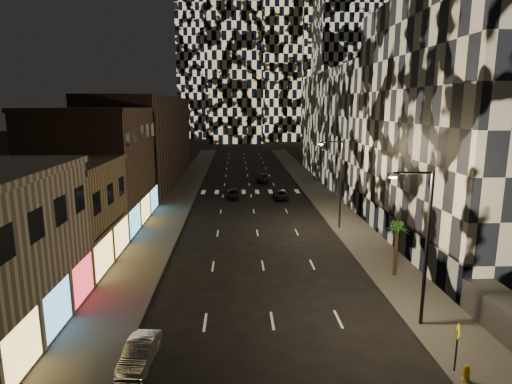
{
  "coord_description": "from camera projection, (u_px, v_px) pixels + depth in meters",
  "views": [
    {
      "loc": [
        -2.06,
        -12.43,
        12.63
      ],
      "look_at": [
        -0.54,
        20.2,
        6.0
      ],
      "focal_mm": 30.0,
      "sensor_mm": 36.0,
      "label": 1
    }
  ],
  "objects": [
    {
      "name": "sidewalk_left",
      "position": [
        183.0,
        192.0,
        63.25
      ],
      "size": [
        4.0,
        120.0,
        0.15
      ],
      "primitive_type": "cube",
      "color": "#47443F",
      "rests_on": "ground"
    },
    {
      "name": "midrise_right",
      "position": [
        487.0,
        124.0,
        37.48
      ],
      "size": [
        16.0,
        25.0,
        22.0
      ],
      "primitive_type": "cube",
      "color": "#232326",
      "rests_on": "ground"
    },
    {
      "name": "streetlight_far",
      "position": [
        339.0,
        178.0,
        43.45
      ],
      "size": [
        2.55,
        0.25,
        9.0
      ],
      "color": "black",
      "rests_on": "sidewalk_right"
    },
    {
      "name": "streetlight_near",
      "position": [
        423.0,
        238.0,
        23.87
      ],
      "size": [
        2.55,
        0.25,
        9.0
      ],
      "color": "black",
      "rests_on": "sidewalk_right"
    },
    {
      "name": "sidewalk_right",
      "position": [
        317.0,
        191.0,
        64.16
      ],
      "size": [
        4.0,
        120.0,
        0.15
      ],
      "primitive_type": "cube",
      "color": "#47443F",
      "rests_on": "ground"
    },
    {
      "name": "midrise_base",
      "position": [
        394.0,
        230.0,
        39.02
      ],
      "size": [
        0.6,
        25.0,
        3.0
      ],
      "primitive_type": "cube",
      "color": "#383838",
      "rests_on": "ground"
    },
    {
      "name": "curb_right",
      "position": [
        303.0,
        191.0,
        64.06
      ],
      "size": [
        0.2,
        120.0,
        0.15
      ],
      "primitive_type": "cube",
      "color": "#4C4C47",
      "rests_on": "ground"
    },
    {
      "name": "fire_hydrant",
      "position": [
        466.0,
        373.0,
        19.76
      ],
      "size": [
        0.35,
        0.34,
        0.72
      ],
      "rotation": [
        0.0,
        0.0,
        -0.1
      ],
      "color": "#F1AD0D",
      "rests_on": "sidewalk_right"
    },
    {
      "name": "retail_filler_left",
      "position": [
        147.0,
        140.0,
        71.34
      ],
      "size": [
        10.0,
        40.0,
        14.0
      ],
      "primitive_type": "cube",
      "color": "#483329",
      "rests_on": "ground"
    },
    {
      "name": "palm_tree",
      "position": [
        397.0,
        231.0,
        31.39
      ],
      "size": [
        2.1,
        2.13,
        4.18
      ],
      "color": "#47331E",
      "rests_on": "sidewalk_right"
    },
    {
      "name": "retail_brown",
      "position": [
        96.0,
        169.0,
        45.6
      ],
      "size": [
        10.0,
        15.0,
        12.0
      ],
      "primitive_type": "cube",
      "color": "#483329",
      "rests_on": "ground"
    },
    {
      "name": "car_dark_oncoming",
      "position": [
        263.0,
        177.0,
        72.16
      ],
      "size": [
        2.39,
        5.11,
        1.44
      ],
      "primitive_type": "imported",
      "rotation": [
        0.0,
        0.0,
        3.07
      ],
      "color": "black",
      "rests_on": "ground"
    },
    {
      "name": "midrise_filler_right",
      "position": [
        371.0,
        128.0,
        69.69
      ],
      "size": [
        16.0,
        40.0,
        18.0
      ],
      "primitive_type": "cube",
      "color": "#232326",
      "rests_on": "ground"
    },
    {
      "name": "car_dark_rightlane",
      "position": [
        281.0,
        195.0,
        58.42
      ],
      "size": [
        1.9,
        4.05,
        1.12
      ],
      "primitive_type": "imported",
      "rotation": [
        0.0,
        0.0,
        0.01
      ],
      "color": "black",
      "rests_on": "ground"
    },
    {
      "name": "car_silver_parked",
      "position": [
        140.0,
        353.0,
        21.13
      ],
      "size": [
        1.61,
        3.83,
        1.23
      ],
      "primitive_type": "imported",
      "rotation": [
        0.0,
        0.0,
        -0.08
      ],
      "color": "#95959A",
      "rests_on": "ground"
    },
    {
      "name": "car_dark_midlane",
      "position": [
        233.0,
        194.0,
        59.14
      ],
      "size": [
        1.58,
        3.89,
        1.32
      ],
      "primitive_type": "imported",
      "rotation": [
        0.0,
        0.0,
        -0.01
      ],
      "color": "black",
      "rests_on": "ground"
    },
    {
      "name": "curb_left",
      "position": [
        197.0,
        192.0,
        63.34
      ],
      "size": [
        0.2,
        120.0,
        0.15
      ],
      "primitive_type": "cube",
      "color": "#4C4C47",
      "rests_on": "ground"
    },
    {
      "name": "ped_sign",
      "position": [
        457.0,
        339.0,
        20.16
      ],
      "size": [
        0.33,
        0.78,
        2.45
      ],
      "rotation": [
        0.0,
        0.0,
        -0.36
      ],
      "color": "black",
      "rests_on": "sidewalk_right"
    },
    {
      "name": "retail_tan",
      "position": [
        48.0,
        217.0,
        33.76
      ],
      "size": [
        10.0,
        10.0,
        8.0
      ],
      "primitive_type": "cube",
      "color": "#796549",
      "rests_on": "ground"
    }
  ]
}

